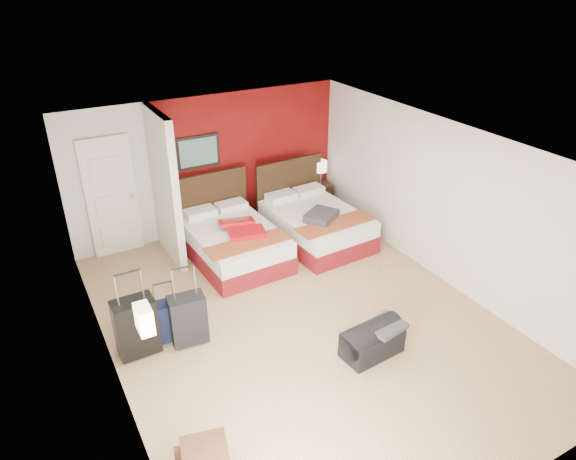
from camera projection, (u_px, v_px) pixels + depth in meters
ground at (300, 320)px, 7.34m from camera, size 6.50×6.50×0.00m
room_walls at (163, 222)px, 7.25m from camera, size 5.02×6.52×2.50m
red_accent_panel at (248, 158)px, 9.58m from camera, size 3.50×0.04×2.50m
partition_wall at (165, 188)px, 8.35m from camera, size 0.12×1.20×2.50m
entry_door at (112, 197)px, 8.59m from camera, size 0.82×0.06×2.05m
bed_left at (234, 245)px, 8.68m from camera, size 1.40×1.94×0.57m
bed_right at (316, 226)px, 9.26m from camera, size 1.45×1.99×0.58m
red_suitcase_open at (241, 228)px, 8.49m from camera, size 0.75×0.91×0.10m
jacket_bundle at (321, 216)px, 8.82m from camera, size 0.70×0.67×0.13m
nightstand at (319, 197)px, 10.41m from camera, size 0.42×0.42×0.57m
table_lamp at (320, 172)px, 10.16m from camera, size 0.29×0.29×0.47m
suitcase_black at (136, 329)px, 6.55m from camera, size 0.52×0.33×0.77m
suitcase_charcoal at (188, 321)px, 6.76m from camera, size 0.49×0.33×0.68m
suitcase_navy at (167, 322)px, 6.84m from camera, size 0.41×0.27×0.55m
duffel_bag at (372, 341)px, 6.63m from camera, size 0.81×0.47×0.39m
jacket_draped at (385, 326)px, 6.55m from camera, size 0.52×0.47×0.06m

